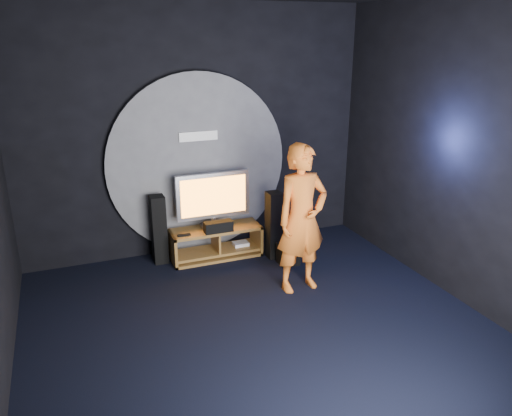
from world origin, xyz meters
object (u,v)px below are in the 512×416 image
Objects in this scene: subwoofer at (288,254)px; tower_speaker_left at (159,230)px; media_console at (216,244)px; tv at (213,198)px; tower_speaker_right at (274,225)px; player at (302,219)px.

tower_speaker_left is at bearing 156.60° from subwoofer.
tv reaches higher than media_console.
tv reaches higher than subwoofer.
media_console is 1.05m from subwoofer.
tower_speaker_right is at bearing -15.51° from tower_speaker_left.
tower_speaker_left is 1.84m from subwoofer.
tv is 0.95m from tower_speaker_right.
media_console is 1.32× the size of tower_speaker_left.
tower_speaker_right is 0.46m from subwoofer.
player is (-0.06, -0.98, 0.44)m from tower_speaker_right.
tower_speaker_right is 0.53× the size of player.
tv reaches higher than tower_speaker_right.
tv is (-0.01, 0.07, 0.69)m from media_console.
player is (0.72, -1.34, 0.05)m from tv.
tv reaches higher than tower_speaker_left.
player is at bearing -93.36° from tower_speaker_right.
tower_speaker_right reaches higher than media_console.
media_console is at bearing -83.64° from tv.
tower_speaker_left is (-0.79, 0.14, 0.30)m from media_console.
media_console is 0.85m from tower_speaker_left.
subwoofer is (0.10, -0.28, -0.34)m from tower_speaker_right.
media_console is at bearing 159.05° from tower_speaker_right.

